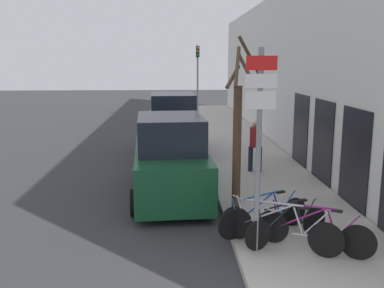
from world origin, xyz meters
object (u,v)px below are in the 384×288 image
at_px(bicycle_1, 279,228).
at_px(pedestrian_near, 255,142).
at_px(bicycle_3, 264,215).
at_px(parked_car_1, 173,128).
at_px(signpost, 259,140).
at_px(traffic_light, 198,72).
at_px(parked_car_0, 170,160).
at_px(bicycle_2, 287,225).
at_px(street_tree, 238,134).
at_px(bicycle_0, 313,231).

relative_size(bicycle_1, pedestrian_near, 1.24).
relative_size(bicycle_3, parked_car_1, 0.45).
relative_size(signpost, traffic_light, 0.83).
bearing_deg(parked_car_0, bicycle_1, -64.17).
height_order(bicycle_2, street_tree, street_tree).
relative_size(bicycle_1, parked_car_0, 0.44).
bearing_deg(bicycle_1, bicycle_0, -73.37).
distance_m(signpost, street_tree, 2.34).
bearing_deg(traffic_light, street_tree, -89.86).
height_order(bicycle_2, bicycle_3, bicycle_3).
bearing_deg(parked_car_0, pedestrian_near, 33.34).
bearing_deg(bicycle_2, parked_car_0, 5.66).
bearing_deg(street_tree, bicycle_0, -65.49).
relative_size(bicycle_1, traffic_light, 0.46).
bearing_deg(parked_car_0, parked_car_1, 85.72).
bearing_deg(traffic_light, signpost, -89.83).
distance_m(signpost, bicycle_0, 2.04).
bearing_deg(traffic_light, bicycle_0, -86.40).
bearing_deg(bicycle_2, bicycle_1, 109.35).
height_order(signpost, bicycle_1, signpost).
relative_size(signpost, parked_car_0, 0.79).
relative_size(bicycle_2, street_tree, 0.45).
bearing_deg(pedestrian_near, bicycle_0, 109.20).
bearing_deg(bicycle_0, pedestrian_near, 30.34).
bearing_deg(parked_car_0, street_tree, -46.30).
xyz_separation_m(bicycle_0, parked_car_1, (-2.61, 9.05, 0.58)).
bearing_deg(traffic_light, bicycle_2, -87.57).
bearing_deg(signpost, parked_car_0, 113.02).
bearing_deg(traffic_light, parked_car_1, -99.63).
height_order(parked_car_0, street_tree, street_tree).
xyz_separation_m(street_tree, traffic_light, (-0.04, 15.46, 1.05)).
height_order(signpost, bicycle_0, signpost).
relative_size(parked_car_0, parked_car_1, 1.06).
height_order(bicycle_0, parked_car_1, parked_car_1).
distance_m(signpost, bicycle_3, 1.97).
distance_m(signpost, parked_car_0, 4.31).
distance_m(bicycle_0, traffic_light, 18.04).
bearing_deg(parked_car_1, signpost, -83.20).
xyz_separation_m(bicycle_2, parked_car_1, (-2.23, 8.65, 0.60)).
relative_size(signpost, street_tree, 0.92).
height_order(bicycle_0, bicycle_2, bicycle_0).
relative_size(bicycle_3, parked_car_0, 0.43).
bearing_deg(parked_car_0, traffic_light, 80.12).
distance_m(parked_car_0, parked_car_1, 5.20).
xyz_separation_m(bicycle_1, pedestrian_near, (0.64, 5.73, 0.57)).
height_order(bicycle_0, bicycle_3, bicycle_0).
xyz_separation_m(signpost, parked_car_1, (-1.54, 9.00, -1.15)).
distance_m(signpost, parked_car_1, 9.20).
relative_size(bicycle_0, traffic_light, 0.43).
xyz_separation_m(parked_car_1, street_tree, (1.53, -6.68, 0.87)).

